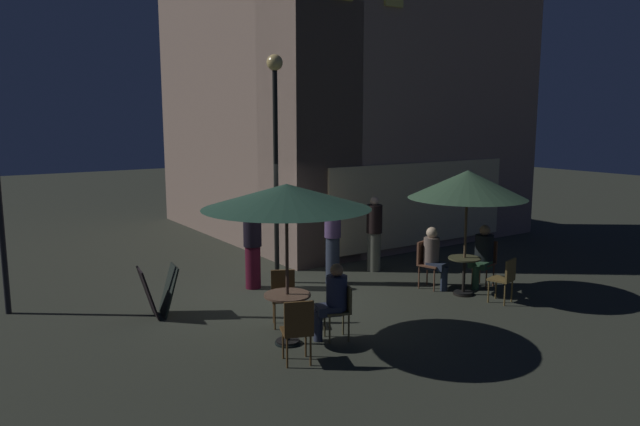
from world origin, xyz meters
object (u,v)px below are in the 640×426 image
(patron_seated_1, at_px, (434,254))
(patio_umbrella_1, at_px, (286,197))
(menu_sandwich_board, at_px, (158,291))
(patron_seated_0, at_px, (483,252))
(patio_umbrella_0, at_px, (467,185))
(cafe_chair_2, at_px, (505,276))
(patron_standing_5, at_px, (374,234))
(patron_standing_4, at_px, (333,240))
(patron_seated_2, at_px, (333,297))
(cafe_chair_4, at_px, (298,326))
(street_lamp_near_corner, at_px, (275,128))
(cafe_table_0, at_px, (464,270))
(cafe_table_1, at_px, (287,308))
(cafe_chair_5, at_px, (342,306))
(patron_standing_3, at_px, (253,246))
(cafe_chair_0, at_px, (486,258))
(cafe_chair_1, at_px, (427,260))
(cafe_chair_3, at_px, (283,292))

(patron_seated_1, bearing_deg, patio_umbrella_1, -94.58)
(menu_sandwich_board, height_order, patron_seated_0, patron_seated_0)
(patio_umbrella_1, bearing_deg, patio_umbrella_0, 3.97)
(cafe_chair_2, relative_size, patron_standing_5, 0.51)
(patron_standing_4, bearing_deg, patron_seated_2, -161.29)
(patron_seated_1, bearing_deg, patron_seated_2, -88.16)
(cafe_chair_4, distance_m, patron_seated_2, 1.11)
(patron_standing_4, bearing_deg, patron_standing_5, -22.43)
(street_lamp_near_corner, relative_size, patron_seated_2, 3.85)
(cafe_table_0, relative_size, cafe_table_1, 0.94)
(cafe_chair_5, height_order, patron_seated_0, patron_seated_0)
(patron_seated_2, relative_size, patron_standing_5, 0.72)
(patron_seated_0, bearing_deg, patron_standing_4, -51.80)
(street_lamp_near_corner, height_order, patron_standing_3, street_lamp_near_corner)
(cafe_table_0, distance_m, patron_seated_0, 0.77)
(patio_umbrella_0, bearing_deg, cafe_chair_2, -74.52)
(cafe_chair_5, relative_size, patron_standing_3, 0.50)
(patio_umbrella_1, relative_size, cafe_chair_0, 2.68)
(menu_sandwich_board, bearing_deg, street_lamp_near_corner, 22.26)
(cafe_table_1, relative_size, patio_umbrella_1, 0.31)
(cafe_chair_0, distance_m, cafe_chair_1, 1.24)
(menu_sandwich_board, bearing_deg, patron_seated_0, -9.75)
(cafe_chair_1, relative_size, patron_standing_5, 0.57)
(cafe_table_1, relative_size, cafe_chair_0, 0.83)
(cafe_table_0, bearing_deg, cafe_chair_1, 107.66)
(cafe_chair_5, bearing_deg, street_lamp_near_corner, -83.18)
(street_lamp_near_corner, xyz_separation_m, patio_umbrella_1, (-1.58, -3.09, -0.94))
(cafe_chair_5, bearing_deg, cafe_chair_4, 43.18)
(cafe_table_1, xyz_separation_m, patron_standing_5, (3.89, 2.72, 0.28))
(menu_sandwich_board, xyz_separation_m, cafe_chair_2, (5.62, -2.87, 0.07))
(patio_umbrella_1, bearing_deg, patron_seated_0, 5.35)
(patio_umbrella_1, bearing_deg, cafe_chair_2, -6.71)
(cafe_chair_0, distance_m, patron_standing_4, 3.17)
(cafe_chair_5, bearing_deg, patron_seated_2, 0.00)
(patron_seated_2, bearing_deg, menu_sandwich_board, -34.18)
(cafe_chair_0, xyz_separation_m, cafe_chair_3, (-4.64, 0.31, -0.02))
(patron_standing_5, bearing_deg, patio_umbrella_1, -123.13)
(cafe_chair_1, distance_m, cafe_chair_3, 3.55)
(cafe_table_1, relative_size, patron_seated_0, 0.61)
(cafe_chair_3, distance_m, patron_standing_3, 2.30)
(patio_umbrella_1, xyz_separation_m, patron_standing_3, (0.97, 3.00, -1.41))
(patron_seated_0, bearing_deg, cafe_chair_0, -180.00)
(cafe_table_0, relative_size, cafe_chair_2, 0.87)
(patio_umbrella_1, xyz_separation_m, cafe_chair_3, (0.39, 0.80, -1.73))
(patio_umbrella_0, bearing_deg, patron_standing_5, 96.89)
(street_lamp_near_corner, xyz_separation_m, cafe_chair_5, (-0.77, -3.38, -2.70))
(cafe_chair_2, bearing_deg, cafe_chair_0, -47.28)
(cafe_chair_0, xyz_separation_m, patron_standing_3, (-4.06, 2.51, 0.29))
(street_lamp_near_corner, relative_size, patio_umbrella_0, 1.91)
(patio_umbrella_0, xyz_separation_m, patron_seated_0, (0.72, 0.17, -1.44))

